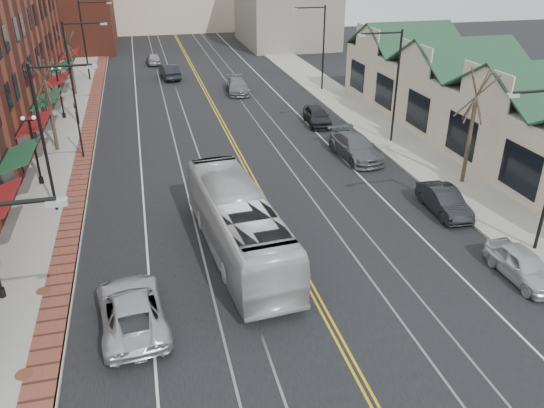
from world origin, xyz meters
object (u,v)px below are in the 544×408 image
transit_bus (238,224)px  parked_car_c (355,147)px  parked_car_b (444,201)px  parked_car_a (523,265)px  parked_car_d (317,116)px  parked_suv (132,310)px

transit_bus → parked_car_c: 14.60m
parked_car_b → parked_car_c: parked_car_c is taller
transit_bus → parked_car_b: 11.91m
parked_car_a → parked_car_c: 15.66m
transit_bus → parked_car_d: 20.82m
parked_car_c → parked_car_d: 7.80m
parked_car_a → parked_car_b: size_ratio=0.95×
parked_suv → parked_car_d: 27.06m
transit_bus → parked_suv: (-5.02, -4.28, -0.86)m
parked_car_b → parked_car_d: size_ratio=0.97×
parked_car_b → transit_bus: bearing=-170.1°
parked_suv → parked_car_c: (15.19, 14.72, 0.07)m
parked_car_a → parked_car_d: bearing=94.0°
parked_suv → parked_car_d: (15.00, 22.53, 0.01)m
parked_car_a → parked_car_c: size_ratio=0.73×
parked_suv → parked_car_a: size_ratio=1.32×
parked_car_c → parked_car_d: bearing=87.5°
parked_suv → parked_car_d: parked_car_d is taller
parked_suv → parked_car_a: parked_suv is taller
parked_car_b → parked_suv: bearing=-158.4°
parked_car_c → parked_car_a: bearing=-87.9°
parked_car_a → parked_car_c: (-1.61, 15.58, 0.12)m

